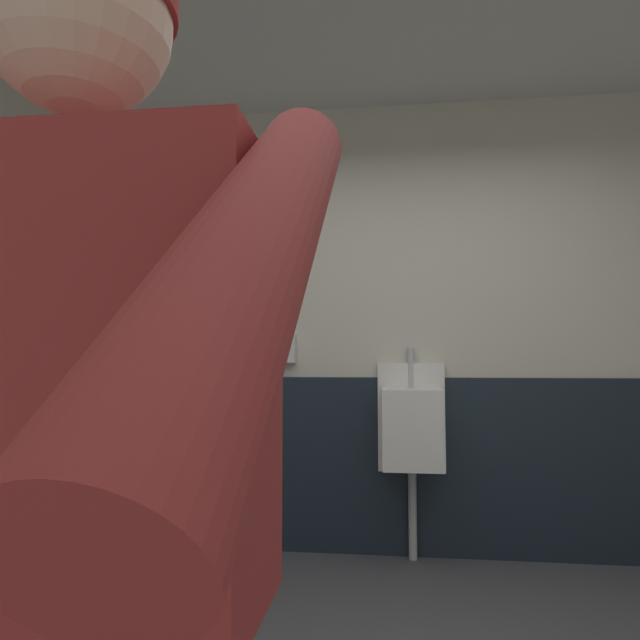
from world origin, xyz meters
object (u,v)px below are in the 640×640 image
Objects in this scene: person at (58,484)px; trash_bin at (27,540)px; soap_dispenser at (287,348)px; urinal_solo at (412,427)px.

trash_bin is (-1.38, 2.00, -0.73)m from person.
trash_bin is at bearing -142.74° from soap_dispenser.
trash_bin is at bearing 124.64° from person.
trash_bin is (-1.89, -0.74, -0.49)m from urinal_solo.
soap_dispenser reaches higher than trash_bin.
urinal_solo reaches higher than trash_bin.
urinal_solo is 0.90m from soap_dispenser.
person is at bearing -84.88° from soap_dispenser.
soap_dispenser is at bearing 171.07° from urinal_solo.
urinal_solo is at bearing -8.93° from soap_dispenser.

